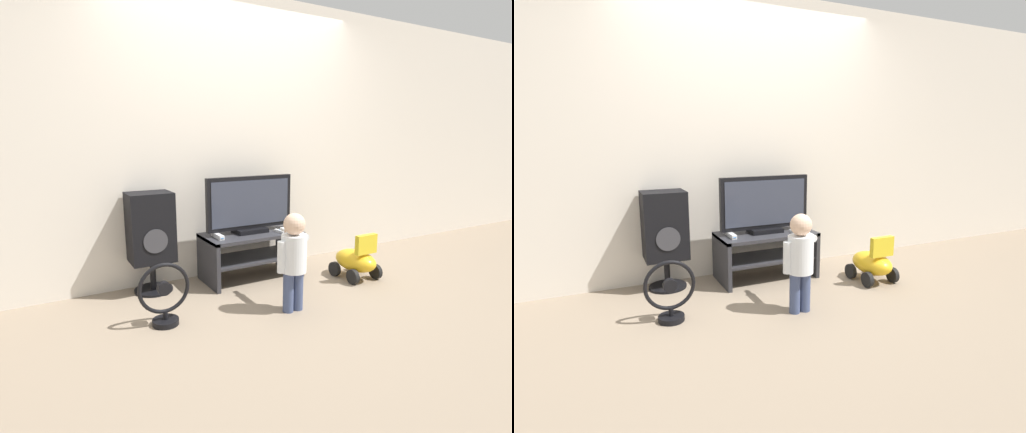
{
  "view_description": "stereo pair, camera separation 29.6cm",
  "coord_description": "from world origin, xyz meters",
  "views": [
    {
      "loc": [
        -1.73,
        -2.94,
        1.32
      ],
      "look_at": [
        0.0,
        0.14,
        0.61
      ],
      "focal_mm": 28.0,
      "sensor_mm": 36.0,
      "label": 1
    },
    {
      "loc": [
        -1.47,
        -3.07,
        1.32
      ],
      "look_at": [
        0.0,
        0.14,
        0.61
      ],
      "focal_mm": 28.0,
      "sensor_mm": 36.0,
      "label": 2
    }
  ],
  "objects": [
    {
      "name": "tv_stand",
      "position": [
        0.0,
        0.23,
        0.29
      ],
      "size": [
        0.91,
        0.46,
        0.44
      ],
      "color": "#2D2D33",
      "rests_on": "ground_plane"
    },
    {
      "name": "television",
      "position": [
        0.0,
        0.25,
        0.69
      ],
      "size": [
        0.86,
        0.2,
        0.52
      ],
      "color": "black",
      "rests_on": "tv_stand"
    },
    {
      "name": "ground_plane",
      "position": [
        0.0,
        0.0,
        0.0
      ],
      "size": [
        16.0,
        16.0,
        0.0
      ],
      "primitive_type": "plane",
      "color": "gray"
    },
    {
      "name": "speaker_tower",
      "position": [
        -0.9,
        0.35,
        0.54
      ],
      "size": [
        0.36,
        0.33,
        0.86
      ],
      "color": "black",
      "rests_on": "ground_plane"
    },
    {
      "name": "game_console",
      "position": [
        -0.35,
        0.2,
        0.46
      ],
      "size": [
        0.05,
        0.2,
        0.04
      ],
      "color": "white",
      "rests_on": "tv_stand"
    },
    {
      "name": "child",
      "position": [
        -0.07,
        -0.56,
        0.45
      ],
      "size": [
        0.29,
        0.44,
        0.76
      ],
      "color": "#3F4C72",
      "rests_on": "ground_plane"
    },
    {
      "name": "remote_primary",
      "position": [
        0.24,
        0.11,
        0.45
      ],
      "size": [
        0.05,
        0.13,
        0.03
      ],
      "color": "white",
      "rests_on": "tv_stand"
    },
    {
      "name": "wall_back",
      "position": [
        0.0,
        0.54,
        1.3
      ],
      "size": [
        10.0,
        0.06,
        2.6
      ],
      "color": "silver",
      "rests_on": "ground_plane"
    },
    {
      "name": "floor_fan",
      "position": [
        -1.0,
        -0.32,
        0.21
      ],
      "size": [
        0.37,
        0.19,
        0.46
      ],
      "color": "black",
      "rests_on": "ground_plane"
    },
    {
      "name": "ride_on_toy",
      "position": [
        0.86,
        -0.26,
        0.17
      ],
      "size": [
        0.32,
        0.46,
        0.44
      ],
      "color": "gold",
      "rests_on": "ground_plane"
    }
  ]
}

